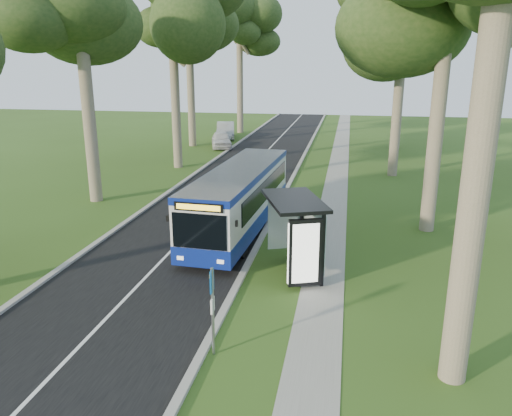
{
  "coord_description": "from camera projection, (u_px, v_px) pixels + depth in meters",
  "views": [
    {
      "loc": [
        3.62,
        -17.63,
        7.67
      ],
      "look_at": [
        -0.16,
        2.77,
        1.6
      ],
      "focal_mm": 35.0,
      "sensor_mm": 36.0,
      "label": 1
    }
  ],
  "objects": [
    {
      "name": "tree_west_c",
      "position": [
        172.0,
        21.0,
        35.04
      ],
      "size": [
        5.2,
        5.2,
        14.15
      ],
      "color": "#7A6B56",
      "rests_on": "ground"
    },
    {
      "name": "bus_stop_sign",
      "position": [
        212.0,
        301.0,
        13.21
      ],
      "size": [
        0.09,
        0.36,
        2.54
      ],
      "rotation": [
        0.0,
        0.0,
        0.05
      ],
      "color": "gray",
      "rests_on": "ground"
    },
    {
      "name": "footpath",
      "position": [
        334.0,
        203.0,
        28.33
      ],
      "size": [
        1.5,
        100.0,
        0.02
      ],
      "primitive_type": "cube",
      "color": "gray",
      "rests_on": "ground"
    },
    {
      "name": "litter_bin",
      "position": [
        285.0,
        231.0,
        21.94
      ],
      "size": [
        0.59,
        0.59,
        1.03
      ],
      "rotation": [
        0.0,
        0.0,
        0.34
      ],
      "color": "black",
      "rests_on": "ground"
    },
    {
      "name": "tree_west_d",
      "position": [
        188.0,
        13.0,
        44.44
      ],
      "size": [
        5.2,
        5.2,
        16.03
      ],
      "color": "#7A6B56",
      "rests_on": "ground"
    },
    {
      "name": "ground",
      "position": [
        247.0,
        267.0,
        19.42
      ],
      "size": [
        120.0,
        120.0,
        0.0
      ],
      "primitive_type": "plane",
      "color": "#324D18",
      "rests_on": "ground"
    },
    {
      "name": "tree_east_d",
      "position": [
        406.0,
        21.0,
        43.21
      ],
      "size": [
        5.2,
        5.2,
        15.02
      ],
      "color": "#7A6B56",
      "rests_on": "ground"
    },
    {
      "name": "tree_east_c",
      "position": [
        404.0,
        18.0,
        32.29
      ],
      "size": [
        5.2,
        5.2,
        14.09
      ],
      "color": "#7A6B56",
      "rests_on": "ground"
    },
    {
      "name": "kerb_west",
      "position": [
        166.0,
        194.0,
        30.06
      ],
      "size": [
        0.25,
        100.0,
        0.12
      ],
      "primitive_type": "cube",
      "color": "#9E9B93",
      "rests_on": "ground"
    },
    {
      "name": "car_silver",
      "position": [
        226.0,
        130.0,
        52.06
      ],
      "size": [
        2.89,
        5.37,
        1.68
      ],
      "primitive_type": "imported",
      "rotation": [
        0.0,
        0.0,
        0.23
      ],
      "color": "#AFB2B7",
      "rests_on": "ground"
    },
    {
      "name": "kerb_east",
      "position": [
        281.0,
        199.0,
        28.84
      ],
      "size": [
        0.25,
        100.0,
        0.12
      ],
      "primitive_type": "cube",
      "color": "#9E9B93",
      "rests_on": "ground"
    },
    {
      "name": "road",
      "position": [
        223.0,
        197.0,
        29.47
      ],
      "size": [
        7.0,
        100.0,
        0.02
      ],
      "primitive_type": "cube",
      "color": "black",
      "rests_on": "ground"
    },
    {
      "name": "tree_west_e",
      "position": [
        239.0,
        19.0,
        53.37
      ],
      "size": [
        5.2,
        5.2,
        16.36
      ],
      "color": "#7A6B56",
      "rests_on": "ground"
    },
    {
      "name": "centre_line",
      "position": [
        223.0,
        197.0,
        29.46
      ],
      "size": [
        0.12,
        100.0,
        0.0
      ],
      "primitive_type": "cube",
      "color": "white",
      "rests_on": "road"
    },
    {
      "name": "car_white",
      "position": [
        221.0,
        140.0,
        46.49
      ],
      "size": [
        2.96,
        4.71,
        1.5
      ],
      "primitive_type": "imported",
      "rotation": [
        0.0,
        0.0,
        0.29
      ],
      "color": "silver",
      "rests_on": "ground"
    },
    {
      "name": "bus",
      "position": [
        240.0,
        199.0,
        23.37
      ],
      "size": [
        2.95,
        11.28,
        2.96
      ],
      "rotation": [
        0.0,
        0.0,
        -0.06
      ],
      "color": "silver",
      "rests_on": "ground"
    },
    {
      "name": "bus_shelter",
      "position": [
        297.0,
        225.0,
        17.93
      ],
      "size": [
        2.89,
        3.79,
        2.89
      ],
      "rotation": [
        0.0,
        0.0,
        0.36
      ],
      "color": "black",
      "rests_on": "ground"
    }
  ]
}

